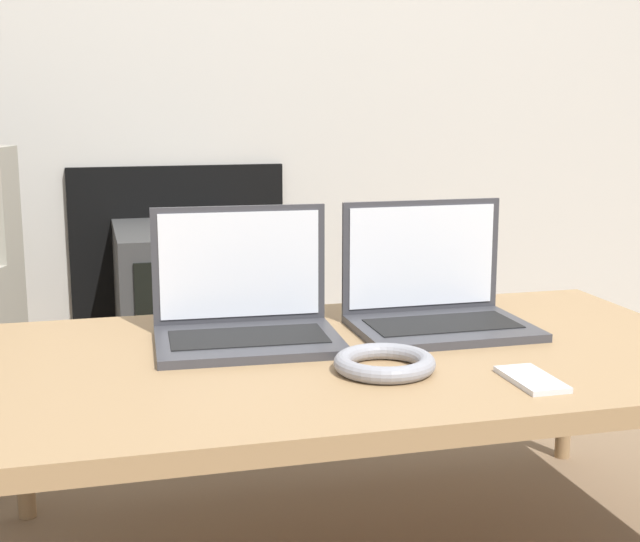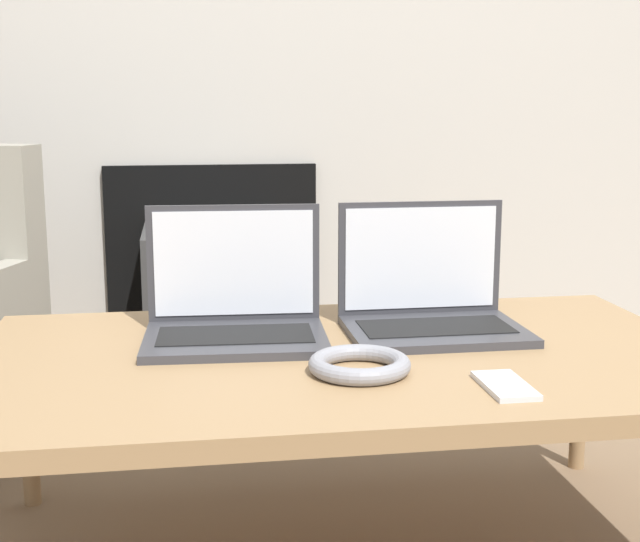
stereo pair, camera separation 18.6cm
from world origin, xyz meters
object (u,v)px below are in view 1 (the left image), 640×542
at_px(laptop_left, 245,312).
at_px(tv, 189,308).
at_px(laptop_right, 434,301).
at_px(headphones, 384,363).
at_px(phone, 532,379).

height_order(laptop_left, tv, laptop_left).
bearing_deg(laptop_right, headphones, -126.80).
height_order(laptop_right, phone, laptop_right).
bearing_deg(phone, headphones, 151.45).
distance_m(laptop_right, phone, 0.37).
bearing_deg(laptop_left, tv, 92.94).
xyz_separation_m(laptop_left, phone, (0.40, -0.37, -0.05)).
distance_m(laptop_left, tv, 1.00).
bearing_deg(laptop_right, phone, -87.11).
relative_size(phone, tv, 0.27).
bearing_deg(tv, headphones, -81.42).
relative_size(laptop_right, phone, 2.44).
bearing_deg(laptop_left, laptop_right, 3.09).
height_order(laptop_right, tv, laptop_right).
distance_m(headphones, phone, 0.24).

